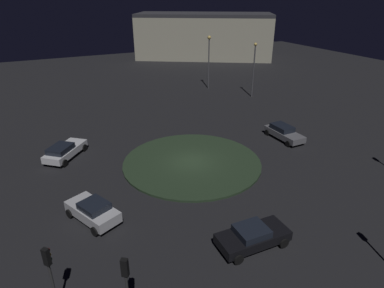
{
  "coord_description": "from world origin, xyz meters",
  "views": [
    {
      "loc": [
        11.45,
        23.64,
        14.08
      ],
      "look_at": [
        0.0,
        0.0,
        1.9
      ],
      "focal_mm": 30.96,
      "sensor_mm": 36.0,
      "label": 1
    }
  ],
  "objects_px": {
    "car_grey": "(284,132)",
    "streetlamp_southwest_near": "(254,64)",
    "car_black": "(253,236)",
    "traffic_light_northeast_near": "(126,279)",
    "car_white": "(64,151)",
    "streetlamp_southwest": "(209,54)",
    "traffic_light_northeast": "(49,267)",
    "store_building": "(204,36)",
    "car_silver": "(93,211)"
  },
  "relations": [
    {
      "from": "traffic_light_northeast",
      "to": "store_building",
      "type": "xyz_separation_m",
      "value": [
        -37.47,
        -56.29,
        2.13
      ]
    },
    {
      "from": "car_black",
      "to": "car_white",
      "type": "bearing_deg",
      "value": -61.6
    },
    {
      "from": "car_grey",
      "to": "car_silver",
      "type": "height_order",
      "value": "car_silver"
    },
    {
      "from": "streetlamp_southwest",
      "to": "streetlamp_southwest_near",
      "type": "relative_size",
      "value": 1.05
    },
    {
      "from": "car_grey",
      "to": "car_silver",
      "type": "xyz_separation_m",
      "value": [
        20.43,
        5.13,
        0.02
      ]
    },
    {
      "from": "car_black",
      "to": "streetlamp_southwest",
      "type": "relative_size",
      "value": 0.55
    },
    {
      "from": "car_black",
      "to": "store_building",
      "type": "height_order",
      "value": "store_building"
    },
    {
      "from": "streetlamp_southwest_near",
      "to": "store_building",
      "type": "distance_m",
      "value": 31.95
    },
    {
      "from": "car_black",
      "to": "traffic_light_northeast_near",
      "type": "bearing_deg",
      "value": 14.34
    },
    {
      "from": "car_white",
      "to": "streetlamp_southwest_near",
      "type": "bearing_deg",
      "value": -31.84
    },
    {
      "from": "car_white",
      "to": "store_building",
      "type": "distance_m",
      "value": 53.14
    },
    {
      "from": "streetlamp_southwest",
      "to": "streetlamp_southwest_near",
      "type": "height_order",
      "value": "streetlamp_southwest"
    },
    {
      "from": "traffic_light_northeast",
      "to": "streetlamp_southwest_near",
      "type": "distance_m",
      "value": 38.78
    },
    {
      "from": "car_white",
      "to": "car_silver",
      "type": "bearing_deg",
      "value": -136.4
    },
    {
      "from": "car_white",
      "to": "streetlamp_southwest_near",
      "type": "distance_m",
      "value": 28.6
    },
    {
      "from": "car_silver",
      "to": "streetlamp_southwest_near",
      "type": "relative_size",
      "value": 0.57
    },
    {
      "from": "streetlamp_southwest_near",
      "to": "traffic_light_northeast",
      "type": "bearing_deg",
      "value": 41.04
    },
    {
      "from": "car_white",
      "to": "streetlamp_southwest_near",
      "type": "relative_size",
      "value": 0.61
    },
    {
      "from": "car_white",
      "to": "traffic_light_northeast",
      "type": "distance_m",
      "value": 16.97
    },
    {
      "from": "car_silver",
      "to": "store_building",
      "type": "distance_m",
      "value": 60.97
    },
    {
      "from": "car_white",
      "to": "car_black",
      "type": "bearing_deg",
      "value": -112.58
    },
    {
      "from": "car_white",
      "to": "traffic_light_northeast",
      "type": "bearing_deg",
      "value": -147.46
    },
    {
      "from": "traffic_light_northeast",
      "to": "store_building",
      "type": "relative_size",
      "value": 0.12
    },
    {
      "from": "traffic_light_northeast_near",
      "to": "streetlamp_southwest",
      "type": "bearing_deg",
      "value": 2.64
    },
    {
      "from": "car_grey",
      "to": "traffic_light_northeast",
      "type": "relative_size",
      "value": 1.21
    },
    {
      "from": "car_silver",
      "to": "streetlamp_southwest",
      "type": "relative_size",
      "value": 0.54
    },
    {
      "from": "streetlamp_southwest",
      "to": "car_silver",
      "type": "bearing_deg",
      "value": 48.73
    },
    {
      "from": "car_silver",
      "to": "traffic_light_northeast",
      "type": "xyz_separation_m",
      "value": [
        2.87,
        6.25,
        1.93
      ]
    },
    {
      "from": "store_building",
      "to": "streetlamp_southwest_near",
      "type": "bearing_deg",
      "value": 105.99
    },
    {
      "from": "car_white",
      "to": "traffic_light_northeast_near",
      "type": "distance_m",
      "value": 19.14
    },
    {
      "from": "car_white",
      "to": "traffic_light_northeast_near",
      "type": "bearing_deg",
      "value": -137.71
    },
    {
      "from": "car_grey",
      "to": "streetlamp_southwest_near",
      "type": "distance_m",
      "value": 15.75
    },
    {
      "from": "traffic_light_northeast",
      "to": "traffic_light_northeast_near",
      "type": "bearing_deg",
      "value": -78.98
    },
    {
      "from": "car_black",
      "to": "traffic_light_northeast",
      "type": "height_order",
      "value": "traffic_light_northeast"
    },
    {
      "from": "traffic_light_northeast_near",
      "to": "store_building",
      "type": "bearing_deg",
      "value": 5.48
    },
    {
      "from": "car_black",
      "to": "traffic_light_northeast_near",
      "type": "distance_m",
      "value": 8.6
    },
    {
      "from": "traffic_light_northeast",
      "to": "store_building",
      "type": "height_order",
      "value": "store_building"
    },
    {
      "from": "car_white",
      "to": "streetlamp_southwest_near",
      "type": "height_order",
      "value": "streetlamp_southwest_near"
    },
    {
      "from": "store_building",
      "to": "car_white",
      "type": "bearing_deg",
      "value": 79.31
    },
    {
      "from": "car_white",
      "to": "car_silver",
      "type": "height_order",
      "value": "car_silver"
    },
    {
      "from": "streetlamp_southwest_near",
      "to": "traffic_light_northeast_near",
      "type": "bearing_deg",
      "value": 46.56
    },
    {
      "from": "car_white",
      "to": "car_black",
      "type": "relative_size",
      "value": 1.04
    },
    {
      "from": "car_grey",
      "to": "traffic_light_northeast_near",
      "type": "height_order",
      "value": "traffic_light_northeast_near"
    },
    {
      "from": "car_black",
      "to": "car_silver",
      "type": "bearing_deg",
      "value": -37.97
    },
    {
      "from": "streetlamp_southwest",
      "to": "store_building",
      "type": "relative_size",
      "value": 0.26
    },
    {
      "from": "traffic_light_northeast_near",
      "to": "traffic_light_northeast",
      "type": "bearing_deg",
      "value": 87.81
    },
    {
      "from": "car_silver",
      "to": "car_grey",
      "type": "bearing_deg",
      "value": -100.32
    },
    {
      "from": "car_silver",
      "to": "streetlamp_southwest",
      "type": "bearing_deg",
      "value": -65.68
    },
    {
      "from": "streetlamp_southwest_near",
      "to": "store_building",
      "type": "xyz_separation_m",
      "value": [
        -8.26,
        -30.86,
        0.14
      ]
    },
    {
      "from": "traffic_light_northeast",
      "to": "streetlamp_southwest",
      "type": "relative_size",
      "value": 0.47
    }
  ]
}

